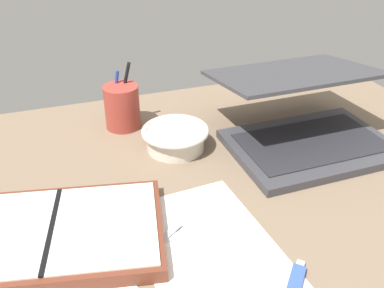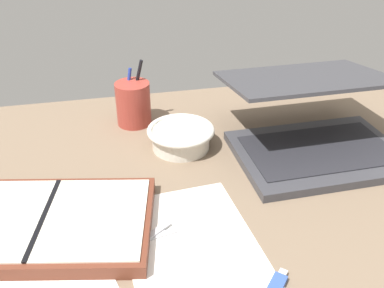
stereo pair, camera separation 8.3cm
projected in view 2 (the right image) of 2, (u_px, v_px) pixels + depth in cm
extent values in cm
cube|color=#75604C|center=(188.00, 206.00, 79.46)|extent=(140.00, 100.00, 2.00)
cube|color=#38383D|center=(318.00, 153.00, 91.71)|extent=(35.34, 25.23, 1.80)
cube|color=#232328|center=(319.00, 149.00, 91.19)|extent=(31.03, 18.26, 0.24)
cube|color=#38383D|center=(305.00, 78.00, 93.79)|extent=(35.33, 25.08, 4.43)
cube|color=silver|center=(306.00, 79.00, 93.43)|extent=(32.50, 22.52, 3.59)
cylinder|color=silver|center=(181.00, 139.00, 94.43)|extent=(12.65, 12.65, 4.41)
torus|color=silver|center=(181.00, 130.00, 93.30)|extent=(14.88, 14.88, 1.19)
cylinder|color=#9E382D|center=(133.00, 104.00, 102.94)|extent=(8.29, 8.29, 10.50)
cylinder|color=black|center=(136.00, 88.00, 103.24)|extent=(4.22, 2.47, 14.53)
cylinder|color=#233899|center=(128.00, 93.00, 103.43)|extent=(3.07, 2.01, 12.38)
cube|color=brown|center=(45.00, 224.00, 71.81)|extent=(39.34, 29.10, 2.54)
cube|color=silver|center=(95.00, 217.00, 71.22)|extent=(20.22, 23.32, 0.30)
cube|color=black|center=(43.00, 217.00, 71.01)|extent=(4.82, 20.22, 0.30)
cube|color=#B7B7BC|center=(148.00, 237.00, 70.05)|extent=(8.58, 6.58, 0.30)
cube|color=#B7B7BC|center=(148.00, 238.00, 70.20)|extent=(9.72, 3.09, 0.30)
torus|color=#232328|center=(119.00, 259.00, 66.31)|extent=(3.90, 3.90, 0.70)
torus|color=#232328|center=(112.00, 249.00, 68.08)|extent=(3.90, 3.90, 0.70)
cube|color=white|center=(192.00, 245.00, 69.17)|extent=(23.11, 30.83, 0.16)
cube|color=silver|center=(283.00, 273.00, 63.54)|extent=(1.69, 1.69, 0.60)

